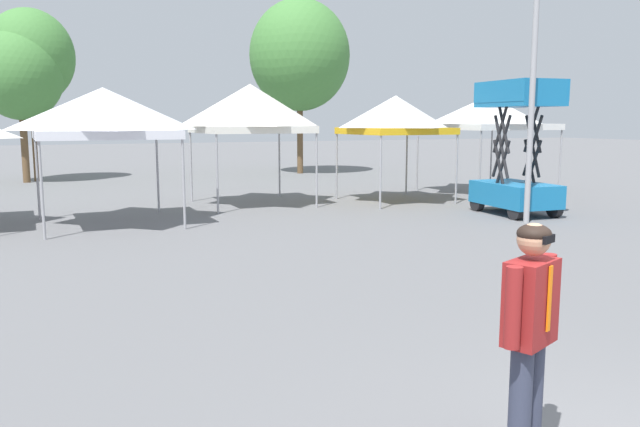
{
  "coord_description": "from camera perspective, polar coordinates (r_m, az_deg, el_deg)",
  "views": [
    {
      "loc": [
        -3.55,
        -2.42,
        2.47
      ],
      "look_at": [
        -0.21,
        4.85,
        1.3
      ],
      "focal_mm": 35.53,
      "sensor_mm": 36.0,
      "label": 1
    }
  ],
  "objects": [
    {
      "name": "tree_behind_tents_left",
      "position": [
        28.3,
        -25.42,
        11.29
      ],
      "size": [
        3.33,
        3.33,
        6.17
      ],
      "color": "brown",
      "rests_on": "ground"
    },
    {
      "name": "tree_behind_tents_center",
      "position": [
        28.83,
        -24.66,
        12.7
      ],
      "size": [
        3.46,
        3.46,
        6.96
      ],
      "color": "brown",
      "rests_on": "ground"
    },
    {
      "name": "canopy_tent_right_of_center",
      "position": [
        22.53,
        14.9,
        8.76
      ],
      "size": [
        3.63,
        3.63,
        3.32
      ],
      "color": "#9E9EA3",
      "rests_on": "ground"
    },
    {
      "name": "tree_behind_tents_right",
      "position": [
        30.31,
        -1.84,
        14.04
      ],
      "size": [
        4.66,
        4.66,
        8.06
      ],
      "color": "brown",
      "rests_on": "ground"
    },
    {
      "name": "canopy_tent_far_right",
      "position": [
        18.88,
        -6.27,
        9.38
      ],
      "size": [
        3.08,
        3.08,
        3.54
      ],
      "color": "#9E9EA3",
      "rests_on": "ground"
    },
    {
      "name": "scissor_lift",
      "position": [
        17.62,
        17.24,
        3.48
      ],
      "size": [
        1.6,
        2.42,
        3.51
      ],
      "color": "black",
      "rests_on": "ground"
    },
    {
      "name": "person_foreground",
      "position": [
        4.75,
        18.35,
        -9.75
      ],
      "size": [
        0.61,
        0.38,
        1.78
      ],
      "color": "#33384C",
      "rests_on": "ground"
    },
    {
      "name": "light_pole_near_lift",
      "position": [
        16.24,
        18.77,
        14.31
      ],
      "size": [
        0.36,
        0.36,
        7.46
      ],
      "color": "#9E9EA3",
      "rests_on": "ground"
    },
    {
      "name": "canopy_tent_far_left",
      "position": [
        19.64,
        6.83,
        8.8
      ],
      "size": [
        2.86,
        2.86,
        3.24
      ],
      "color": "#9E9EA3",
      "rests_on": "ground"
    },
    {
      "name": "canopy_tent_behind_left",
      "position": [
        15.91,
        -18.89,
        8.55
      ],
      "size": [
        3.16,
        3.16,
        3.25
      ],
      "color": "#9E9EA3",
      "rests_on": "ground"
    }
  ]
}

